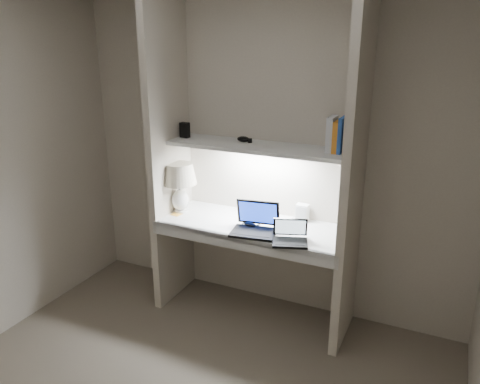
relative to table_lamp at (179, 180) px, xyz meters
The scene contains 17 objects.
back_wall 0.73m from the table_lamp, 23.72° to the left, with size 3.20×0.01×2.50m, color beige.
alcove_panel_left 0.22m from the table_lamp, behind, with size 0.06×0.55×2.50m, color beige.
alcove_panel_right 1.39m from the table_lamp, ahead, with size 0.06×0.55×2.50m, color beige.
desk 0.70m from the table_lamp, ahead, with size 1.40×0.55×0.04m, color white.
desk_apron 0.76m from the table_lamp, 21.63° to the right, with size 1.46×0.03×0.10m, color silver.
shelf 0.72m from the table_lamp, ahead, with size 1.40×0.36×0.03m, color silver.
strip_light 0.71m from the table_lamp, ahead, with size 0.60×0.04×0.01m, color white.
table_lamp is the anchor object (origin of this frame).
laptop_main 0.75m from the table_lamp, ahead, with size 0.36×0.32×0.22m.
laptop_netbook 1.05m from the table_lamp, 10.42° to the right, with size 0.29×0.28×0.16m.
speaker 1.01m from the table_lamp, 13.58° to the left, with size 0.10×0.07×0.13m, color silver.
mouse 0.70m from the table_lamp, ahead, with size 0.10×0.06×0.04m, color black.
cable_coil 0.70m from the table_lamp, ahead, with size 0.11×0.11×0.01m, color black.
sticky_note 0.28m from the table_lamp, 90.00° to the right, with size 0.08×0.08×0.00m, color gold.
book_row 1.34m from the table_lamp, ahead, with size 0.23×0.16×0.25m.
shelf_box 0.40m from the table_lamp, 90.00° to the left, with size 0.07×0.05×0.12m, color black.
shelf_gadget 0.62m from the table_lamp, 16.78° to the left, with size 0.10×0.07×0.04m, color black.
Camera 1 is at (1.30, -1.81, 2.13)m, focal length 35.00 mm.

